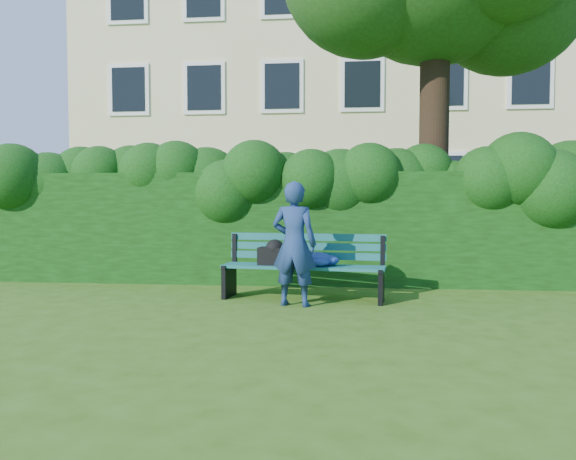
# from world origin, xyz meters

# --- Properties ---
(ground) EXTENTS (80.00, 80.00, 0.00)m
(ground) POSITION_xyz_m (0.00, 0.00, 0.00)
(ground) COLOR #315211
(ground) RESTS_ON ground
(apartment_building) EXTENTS (16.00, 8.08, 12.00)m
(apartment_building) POSITION_xyz_m (-0.00, 13.99, 6.00)
(apartment_building) COLOR beige
(apartment_building) RESTS_ON ground
(hedge) EXTENTS (10.00, 1.00, 1.80)m
(hedge) POSITION_xyz_m (0.00, 2.20, 0.90)
(hedge) COLOR black
(hedge) RESTS_ON ground
(park_bench) EXTENTS (2.26, 0.80, 0.89)m
(park_bench) POSITION_xyz_m (0.19, 0.61, 0.50)
(park_bench) COLOR #0E463F
(park_bench) RESTS_ON ground
(man_reading) EXTENTS (0.64, 0.48, 1.60)m
(man_reading) POSITION_xyz_m (0.13, 0.11, 0.80)
(man_reading) COLOR navy
(man_reading) RESTS_ON ground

